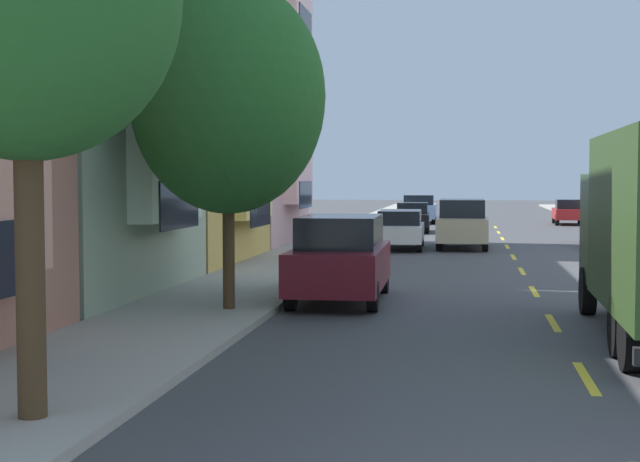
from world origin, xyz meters
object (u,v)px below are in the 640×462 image
at_px(parked_suv_burgundy, 340,258).
at_px(parked_hatchback_red, 569,212).
at_px(street_tree_second, 228,97).
at_px(parked_wagon_white, 400,228).
at_px(parked_pickup_sky, 419,209).
at_px(moving_champagne_sedan, 462,223).
at_px(parked_pickup_charcoal, 614,225).
at_px(parked_hatchback_black, 412,217).

relative_size(parked_suv_burgundy, parked_hatchback_red, 1.20).
distance_m(street_tree_second, parked_wagon_white, 18.80).
xyz_separation_m(street_tree_second, parked_hatchback_red, (10.79, 38.61, -3.65)).
relative_size(street_tree_second, parked_pickup_sky, 1.25).
relative_size(parked_hatchback_red, moving_champagne_sedan, 0.84).
height_order(street_tree_second, moving_champagne_sedan, street_tree_second).
height_order(parked_pickup_sky, parked_hatchback_red, parked_pickup_sky).
relative_size(street_tree_second, parked_pickup_charcoal, 1.24).
bearing_deg(parked_pickup_sky, parked_wagon_white, -89.31).
bearing_deg(parked_hatchback_red, parked_wagon_white, -113.00).
relative_size(parked_wagon_white, moving_champagne_sedan, 0.99).
height_order(street_tree_second, parked_hatchback_red, street_tree_second).
distance_m(parked_wagon_white, parked_pickup_charcoal, 9.22).
bearing_deg(parked_pickup_charcoal, parked_suv_burgundy, -114.88).
height_order(parked_pickup_charcoal, moving_champagne_sedan, moving_champagne_sedan).
height_order(parked_hatchback_black, parked_suv_burgundy, parked_suv_burgundy).
relative_size(street_tree_second, parked_wagon_white, 1.40).
bearing_deg(parked_hatchback_black, parked_hatchback_red, 45.71).
bearing_deg(moving_champagne_sedan, parked_suv_burgundy, -99.16).
relative_size(parked_hatchback_black, parked_pickup_charcoal, 0.76).
height_order(parked_wagon_white, moving_champagne_sedan, moving_champagne_sedan).
distance_m(parked_wagon_white, moving_champagne_sedan, 2.52).
xyz_separation_m(parked_pickup_sky, parked_wagon_white, (0.25, -20.97, -0.02)).
relative_size(parked_suv_burgundy, parked_wagon_white, 1.02).
bearing_deg(street_tree_second, parked_hatchback_black, 86.08).
height_order(parked_hatchback_black, moving_champagne_sedan, moving_champagne_sedan).
distance_m(parked_suv_burgundy, moving_champagne_sedan, 16.70).
bearing_deg(parked_suv_burgundy, parked_wagon_white, 89.14).
distance_m(parked_suv_burgundy, parked_pickup_charcoal, 21.05).
distance_m(parked_hatchback_red, moving_champagne_sedan, 20.57).
xyz_separation_m(street_tree_second, parked_hatchback_black, (2.03, 29.63, -3.65)).
bearing_deg(street_tree_second, parked_hatchback_red, 74.38).
distance_m(parked_pickup_sky, moving_champagne_sedan, 20.47).
relative_size(parked_suv_burgundy, parked_pickup_sky, 0.91).
xyz_separation_m(parked_hatchback_black, parked_pickup_charcoal, (8.77, -8.01, 0.07)).
xyz_separation_m(parked_hatchback_black, parked_suv_burgundy, (-0.09, -27.11, 0.23)).
xyz_separation_m(parked_wagon_white, moving_champagne_sedan, (2.42, 0.68, 0.18)).
height_order(parked_hatchback_black, parked_wagon_white, same).
height_order(parked_suv_burgundy, parked_pickup_sky, parked_suv_burgundy).
height_order(parked_wagon_white, parked_hatchback_red, same).
bearing_deg(parked_hatchback_black, parked_pickup_charcoal, -42.43).
distance_m(street_tree_second, parked_pickup_charcoal, 24.43).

